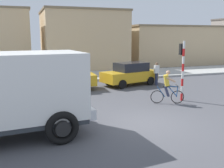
{
  "coord_description": "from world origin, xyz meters",
  "views": [
    {
      "loc": [
        -4.56,
        -9.1,
        3.44
      ],
      "look_at": [
        -0.57,
        2.5,
        1.2
      ],
      "focal_mm": 42.12,
      "sensor_mm": 36.0,
      "label": 1
    }
  ],
  "objects_px": {
    "car_white_mid": "(130,74)",
    "pedestrian_near_kerb": "(157,73)",
    "cyclist": "(167,87)",
    "car_red_near": "(63,78)",
    "traffic_light_pole": "(182,62)",
    "truck_foreground": "(5,90)"
  },
  "relations": [
    {
      "from": "car_white_mid",
      "to": "pedestrian_near_kerb",
      "type": "distance_m",
      "value": 1.89
    },
    {
      "from": "truck_foreground",
      "to": "pedestrian_near_kerb",
      "type": "bearing_deg",
      "value": 36.97
    },
    {
      "from": "traffic_light_pole",
      "to": "truck_foreground",
      "type": "bearing_deg",
      "value": -162.28
    },
    {
      "from": "truck_foreground",
      "to": "pedestrian_near_kerb",
      "type": "xyz_separation_m",
      "value": [
        9.59,
        7.22,
        -0.82
      ]
    },
    {
      "from": "truck_foreground",
      "to": "traffic_light_pole",
      "type": "xyz_separation_m",
      "value": [
        8.68,
        2.77,
        0.4
      ]
    },
    {
      "from": "truck_foreground",
      "to": "car_white_mid",
      "type": "relative_size",
      "value": 1.31
    },
    {
      "from": "truck_foreground",
      "to": "pedestrian_near_kerb",
      "type": "height_order",
      "value": "truck_foreground"
    },
    {
      "from": "traffic_light_pole",
      "to": "pedestrian_near_kerb",
      "type": "relative_size",
      "value": 1.98
    },
    {
      "from": "cyclist",
      "to": "pedestrian_near_kerb",
      "type": "distance_m",
      "value": 5.2
    },
    {
      "from": "traffic_light_pole",
      "to": "car_red_near",
      "type": "bearing_deg",
      "value": 140.08
    },
    {
      "from": "traffic_light_pole",
      "to": "car_red_near",
      "type": "height_order",
      "value": "traffic_light_pole"
    },
    {
      "from": "cyclist",
      "to": "car_red_near",
      "type": "distance_m",
      "value": 6.85
    },
    {
      "from": "truck_foreground",
      "to": "traffic_light_pole",
      "type": "relative_size",
      "value": 1.76
    },
    {
      "from": "cyclist",
      "to": "car_red_near",
      "type": "relative_size",
      "value": 0.43
    },
    {
      "from": "traffic_light_pole",
      "to": "car_white_mid",
      "type": "distance_m",
      "value": 5.31
    },
    {
      "from": "truck_foreground",
      "to": "car_white_mid",
      "type": "xyz_separation_m",
      "value": [
        7.81,
        7.86,
        -0.85
      ]
    },
    {
      "from": "cyclist",
      "to": "traffic_light_pole",
      "type": "distance_m",
      "value": 1.66
    },
    {
      "from": "cyclist",
      "to": "car_white_mid",
      "type": "bearing_deg",
      "value": 87.81
    },
    {
      "from": "truck_foreground",
      "to": "pedestrian_near_kerb",
      "type": "relative_size",
      "value": 3.47
    },
    {
      "from": "traffic_light_pole",
      "to": "pedestrian_near_kerb",
      "type": "height_order",
      "value": "traffic_light_pole"
    },
    {
      "from": "cyclist",
      "to": "car_red_near",
      "type": "bearing_deg",
      "value": 131.89
    },
    {
      "from": "cyclist",
      "to": "car_red_near",
      "type": "height_order",
      "value": "cyclist"
    }
  ]
}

